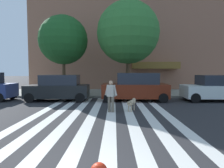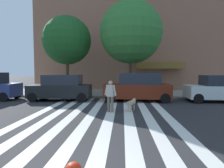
{
  "view_description": "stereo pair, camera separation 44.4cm",
  "coord_description": "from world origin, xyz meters",
  "views": [
    {
      "loc": [
        1.24,
        -3.41,
        2.11
      ],
      "look_at": [
        1.11,
        7.01,
        1.42
      ],
      "focal_mm": 30.57,
      "sensor_mm": 36.0,
      "label": 1
    },
    {
      "loc": [
        1.69,
        -3.4,
        2.11
      ],
      "look_at": [
        1.11,
        7.01,
        1.42
      ],
      "focal_mm": 30.57,
      "sensor_mm": 36.0,
      "label": 2
    }
  ],
  "objects": [
    {
      "name": "crosswalk_stripes",
      "position": [
        0.63,
        5.85,
        0.0
      ],
      "size": [
        6.75,
        11.1,
        0.01
      ],
      "color": "silver",
      "rests_on": "ground_plane"
    },
    {
      "name": "street_tree_nearest",
      "position": [
        -3.19,
        13.24,
        4.82
      ],
      "size": [
        4.22,
        4.22,
        6.79
      ],
      "color": "#4C3823",
      "rests_on": "sidewalk_far"
    },
    {
      "name": "parked_car_fourth_in_line",
      "position": [
        8.54,
        10.21,
        0.91
      ],
      "size": [
        4.6,
        2.13,
        1.85
      ],
      "color": "silver",
      "rests_on": "ground_plane"
    },
    {
      "name": "ground_plane",
      "position": [
        0.0,
        5.85,
        0.0
      ],
      "size": [
        160.0,
        160.0,
        0.0
      ],
      "primitive_type": "plane",
      "color": "#2B2B2D"
    },
    {
      "name": "street_tree_middle",
      "position": [
        2.36,
        12.66,
        5.33
      ],
      "size": [
        5.17,
        5.17,
        7.77
      ],
      "color": "#4C3823",
      "rests_on": "sidewalk_far"
    },
    {
      "name": "dog_on_leash",
      "position": [
        2.18,
        6.72,
        0.44
      ],
      "size": [
        0.56,
        1.01,
        0.65
      ],
      "color": "tan",
      "rests_on": "ground_plane"
    },
    {
      "name": "parked_car_third_in_line",
      "position": [
        2.75,
        10.21,
        0.98
      ],
      "size": [
        4.67,
        2.03,
        2.01
      ],
      "color": "maroon",
      "rests_on": "ground_plane"
    },
    {
      "name": "parked_car_behind_first",
      "position": [
        -2.78,
        10.21,
        0.92
      ],
      "size": [
        4.43,
        2.11,
        1.86
      ],
      "color": "black",
      "rests_on": "ground_plane"
    },
    {
      "name": "pedestrian_dog_walker",
      "position": [
        1.06,
        6.36,
        0.93
      ],
      "size": [
        0.68,
        0.38,
        1.64
      ],
      "color": "#6B6051",
      "rests_on": "ground_plane"
    },
    {
      "name": "sidewalk_far",
      "position": [
        0.0,
        14.7,
        0.07
      ],
      "size": [
        80.0,
        6.0,
        0.15
      ],
      "primitive_type": "cube",
      "color": "gray",
      "rests_on": "ground_plane"
    }
  ]
}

